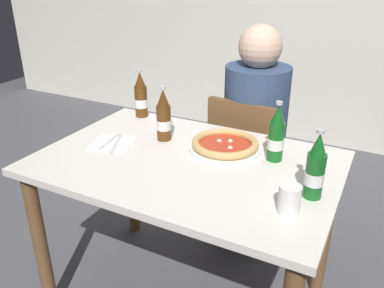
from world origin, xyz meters
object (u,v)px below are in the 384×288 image
Objects in this scene: napkin_with_cutlery at (113,143)px; beer_bottle_right at (141,97)px; diner_seated at (254,141)px; paper_cup at (289,199)px; beer_bottle_extra at (315,169)px; beer_bottle_left at (164,118)px; beer_bottle_center at (276,136)px; chair_behind_table at (248,161)px; pizza_margherita_near at (225,145)px; dining_table_main at (187,184)px.

beer_bottle_right is at bearing 103.24° from napkin_with_cutlery.
diner_seated is 0.95m from paper_cup.
beer_bottle_extra is 1.12× the size of napkin_with_cutlery.
beer_bottle_left is 0.72m from paper_cup.
napkin_with_cutlery is (-0.68, -0.18, -0.10)m from beer_bottle_center.
beer_bottle_center is (0.25, -0.49, 0.27)m from diner_seated.
paper_cup reaches higher than napkin_with_cutlery.
beer_bottle_right is 1.03m from beer_bottle_extra.
chair_behind_table is at bearing 55.99° from napkin_with_cutlery.
beer_bottle_center is (0.50, 0.03, 0.00)m from beer_bottle_left.
beer_bottle_extra is (0.41, -0.21, 0.08)m from pizza_margherita_near.
beer_bottle_right reaches higher than pizza_margherita_near.
pizza_margherita_near is at bearing 58.65° from dining_table_main.
beer_bottle_right is at bearing 150.51° from paper_cup.
beer_bottle_left is (-0.19, 0.14, 0.22)m from dining_table_main.
beer_bottle_center and beer_bottle_right have the same top height.
beer_bottle_center is at bearing 0.87° from pizza_margherita_near.
beer_bottle_right is at bearing 142.69° from dining_table_main.
beer_bottle_extra reaches higher than dining_table_main.
beer_bottle_right is (-0.51, -0.32, 0.27)m from diner_seated.
napkin_with_cutlery is at bearing 177.87° from beer_bottle_extra.
napkin_with_cutlery is at bearing 168.96° from paper_cup.
beer_bottle_extra is at bearing -14.66° from beer_bottle_left.
beer_bottle_right is 0.38m from napkin_with_cutlery.
pizza_margherita_near is 0.47m from beer_bottle_extra.
beer_bottle_right reaches higher than chair_behind_table.
beer_bottle_center is at bearing 27.91° from dining_table_main.
paper_cup is at bearing -110.20° from beer_bottle_extra.
beer_bottle_left is at bearing 40.49° from napkin_with_cutlery.
beer_bottle_center is 2.60× the size of paper_cup.
dining_table_main is 0.32m from beer_bottle_left.
beer_bottle_center is 0.78m from beer_bottle_right.
chair_behind_table is at bearing 120.00° from beer_bottle_center.
paper_cup is at bearing -20.67° from dining_table_main.
beer_bottle_left reaches higher than napkin_with_cutlery.
beer_bottle_center is 0.71m from napkin_with_cutlery.
dining_table_main is 1.41× the size of chair_behind_table.
napkin_with_cutlery is (-0.18, -0.15, -0.10)m from beer_bottle_left.
beer_bottle_left is 0.33m from beer_bottle_right.
diner_seated reaches higher than chair_behind_table.
beer_bottle_left is (-0.29, -0.03, 0.08)m from pizza_margherita_near.
dining_table_main is 0.42m from beer_bottle_center.
beer_bottle_extra is at bearing 69.80° from paper_cup.
paper_cup reaches higher than dining_table_main.
chair_behind_table is at bearing 84.43° from dining_table_main.
paper_cup is at bearing -11.04° from napkin_with_cutlery.
beer_bottle_center and beer_bottle_extra have the same top height.
diner_seated reaches higher than beer_bottle_extra.
beer_bottle_extra reaches higher than chair_behind_table.
diner_seated is 3.92× the size of pizza_margherita_near.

